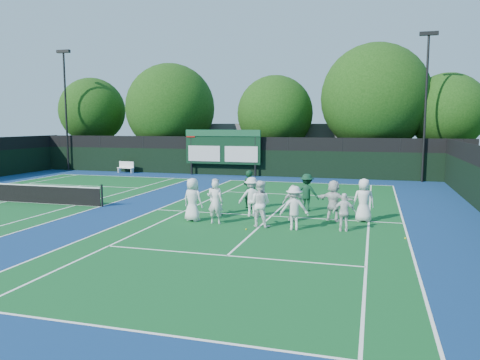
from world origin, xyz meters
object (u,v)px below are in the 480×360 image
(bench, at_px, (126,167))
(scoreboard, at_px, (223,147))
(coach_left, at_px, (249,190))
(tennis_net, at_px, (7,192))

(bench, bearing_deg, scoreboard, 1.52)
(bench, bearing_deg, coach_left, -42.82)
(tennis_net, distance_m, coach_left, 12.70)
(scoreboard, height_order, bench, scoreboard)
(scoreboard, xyz_separation_m, coach_left, (5.61, -13.07, -1.27))
(scoreboard, height_order, tennis_net, scoreboard)
(scoreboard, xyz_separation_m, tennis_net, (-6.99, -14.59, -1.70))
(scoreboard, bearing_deg, coach_left, -66.75)
(tennis_net, relative_size, bench, 7.46)
(tennis_net, bearing_deg, coach_left, 6.87)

